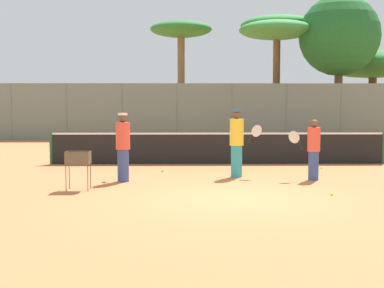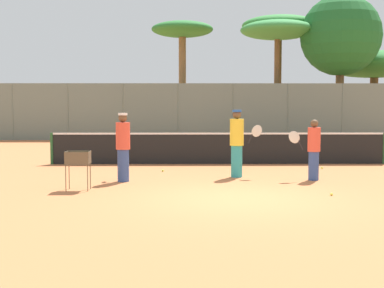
% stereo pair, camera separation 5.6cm
% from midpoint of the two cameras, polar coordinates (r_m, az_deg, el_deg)
% --- Properties ---
extents(ground_plane, '(80.00, 80.00, 0.00)m').
position_cam_midpoint_polar(ground_plane, '(11.61, 4.79, -5.87)').
color(ground_plane, '#C67242').
extents(tennis_net, '(11.43, 0.10, 1.07)m').
position_cam_midpoint_polar(tennis_net, '(18.19, 2.71, -0.39)').
color(tennis_net, '#26592D').
rests_on(tennis_net, ground_plane).
extents(back_fence, '(27.98, 0.08, 3.20)m').
position_cam_midpoint_polar(back_fence, '(30.17, 1.28, 3.46)').
color(back_fence, slate).
rests_on(back_fence, ground_plane).
extents(tree_0, '(4.46, 4.46, 7.03)m').
position_cam_midpoint_polar(tree_0, '(33.19, 8.92, 11.74)').
color(tree_0, brown).
rests_on(tree_0, ground_plane).
extents(tree_1, '(4.80, 4.80, 8.52)m').
position_cam_midpoint_polar(tree_1, '(33.65, 15.40, 11.03)').
color(tree_1, brown).
rests_on(tree_1, ground_plane).
extents(tree_2, '(4.82, 4.82, 7.66)m').
position_cam_midpoint_polar(tree_2, '(35.50, 9.13, 12.22)').
color(tree_2, brown).
rests_on(tree_2, ground_plane).
extents(tree_3, '(3.75, 3.75, 7.04)m').
position_cam_midpoint_polar(tree_3, '(33.20, -1.22, 11.64)').
color(tree_3, brown).
rests_on(tree_3, ground_plane).
extents(tree_4, '(6.96, 6.96, 5.50)m').
position_cam_midpoint_polar(tree_4, '(37.40, 18.70, 7.99)').
color(tree_4, brown).
rests_on(tree_4, ground_plane).
extents(player_white_outfit, '(0.37, 0.92, 1.81)m').
position_cam_midpoint_polar(player_white_outfit, '(14.16, -7.49, -0.23)').
color(player_white_outfit, '#334C8C').
rests_on(player_white_outfit, ground_plane).
extents(player_red_cap, '(0.95, 0.39, 1.88)m').
position_cam_midpoint_polar(player_red_cap, '(14.95, 4.70, 0.18)').
color(player_red_cap, teal).
rests_on(player_red_cap, ground_plane).
extents(player_yellow_shirt, '(0.89, 0.34, 1.63)m').
position_cam_midpoint_polar(player_yellow_shirt, '(14.67, 12.71, -0.52)').
color(player_yellow_shirt, '#334C8C').
rests_on(player_yellow_shirt, ground_plane).
extents(ball_cart, '(0.56, 0.41, 0.93)m').
position_cam_midpoint_polar(ball_cart, '(12.93, -12.16, -1.77)').
color(ball_cart, brown).
rests_on(ball_cart, ground_plane).
extents(tennis_ball_0, '(0.07, 0.07, 0.07)m').
position_cam_midpoint_polar(tennis_ball_0, '(17.36, 13.56, -2.48)').
color(tennis_ball_0, '#D1E54C').
rests_on(tennis_ball_0, ground_plane).
extents(tennis_ball_2, '(0.07, 0.07, 0.07)m').
position_cam_midpoint_polar(tennis_ball_2, '(12.39, 14.56, -5.19)').
color(tennis_ball_2, '#D1E54C').
rests_on(tennis_ball_2, ground_plane).
extents(tennis_ball_4, '(0.07, 0.07, 0.07)m').
position_cam_midpoint_polar(tennis_ball_4, '(16.20, -3.27, -2.85)').
color(tennis_ball_4, '#D1E54C').
rests_on(tennis_ball_4, ground_plane).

